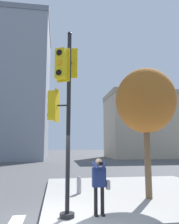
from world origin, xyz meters
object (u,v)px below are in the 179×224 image
Objects in this scene: fire_hydrant at (79,185)px; person_photographer at (100,181)px; traffic_signal_pole at (64,95)px; street_tree at (145,101)px.

person_photographer is at bearing -83.62° from fire_hydrant.
person_photographer is (1.10, 0.02, -2.58)m from traffic_signal_pole.
fire_hydrant is at bearing 154.63° from street_tree.
traffic_signal_pole reaches higher than street_tree.
person_photographer is 0.32× the size of street_tree.
traffic_signal_pole is 4.39m from fire_hydrant.
person_photographer is at bearing -143.61° from street_tree.
fire_hydrant is at bearing 96.38° from person_photographer.
traffic_signal_pole is 3.76m from street_tree.
person_photographer is 2.97m from fire_hydrant.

